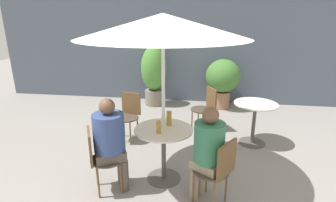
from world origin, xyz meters
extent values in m
plane|color=gray|center=(0.00, 0.00, 0.00)|extent=(20.00, 20.00, 0.00)
cube|color=#4C5666|center=(0.00, 3.77, 1.50)|extent=(10.00, 0.06, 3.00)
cylinder|color=#514C47|center=(-0.07, 0.19, 0.01)|extent=(0.46, 0.46, 0.01)
cylinder|color=#514C47|center=(-0.07, 0.19, 0.37)|extent=(0.06, 0.06, 0.70)
cylinder|color=silver|center=(-0.07, 0.19, 0.73)|extent=(0.76, 0.76, 0.02)
cylinder|color=#514C47|center=(1.29, 1.45, 0.01)|extent=(0.46, 0.46, 0.01)
cylinder|color=#514C47|center=(1.29, 1.45, 0.37)|extent=(0.06, 0.06, 0.70)
cylinder|color=silver|center=(1.29, 1.45, 0.73)|extent=(0.72, 0.72, 0.02)
cylinder|color=#42382D|center=(-0.72, -0.14, 0.43)|extent=(0.42, 0.42, 0.02)
cylinder|color=brown|center=(-0.91, -0.08, 0.21)|extent=(0.02, 0.02, 0.42)
cylinder|color=brown|center=(-0.79, -0.33, 0.21)|extent=(0.02, 0.02, 0.42)
cylinder|color=brown|center=(-0.66, 0.04, 0.21)|extent=(0.02, 0.02, 0.42)
cylinder|color=brown|center=(-0.54, -0.20, 0.21)|extent=(0.02, 0.02, 0.42)
cube|color=brown|center=(-0.89, -0.23, 0.64)|extent=(0.19, 0.33, 0.40)
cylinder|color=#42382D|center=(0.54, -0.21, 0.43)|extent=(0.42, 0.42, 0.02)
cylinder|color=brown|center=(0.58, -0.40, 0.21)|extent=(0.02, 0.02, 0.42)
cylinder|color=brown|center=(0.73, -0.17, 0.21)|extent=(0.02, 0.02, 0.42)
cylinder|color=brown|center=(0.35, -0.25, 0.21)|extent=(0.02, 0.02, 0.42)
cylinder|color=brown|center=(0.50, -0.02, 0.21)|extent=(0.02, 0.02, 0.42)
cube|color=brown|center=(0.70, -0.32, 0.64)|extent=(0.22, 0.32, 0.40)
cylinder|color=#42382D|center=(-0.90, 1.24, 0.43)|extent=(0.42, 0.42, 0.02)
cylinder|color=brown|center=(-0.74, 1.34, 0.21)|extent=(0.02, 0.02, 0.42)
cylinder|color=brown|center=(-1.01, 1.40, 0.21)|extent=(0.02, 0.02, 0.42)
cylinder|color=brown|center=(-0.79, 1.07, 0.21)|extent=(0.02, 0.02, 0.42)
cylinder|color=brown|center=(-1.06, 1.13, 0.21)|extent=(0.02, 0.02, 0.42)
cube|color=brown|center=(-0.86, 1.42, 0.64)|extent=(0.36, 0.10, 0.40)
cylinder|color=#42382D|center=(0.39, 1.86, 0.43)|extent=(0.42, 0.42, 0.02)
cylinder|color=brown|center=(0.58, 1.80, 0.21)|extent=(0.02, 0.02, 0.42)
cylinder|color=brown|center=(0.45, 2.04, 0.21)|extent=(0.02, 0.02, 0.42)
cylinder|color=brown|center=(0.33, 1.67, 0.21)|extent=(0.02, 0.02, 0.42)
cylinder|color=brown|center=(0.21, 1.92, 0.21)|extent=(0.02, 0.02, 0.42)
cube|color=brown|center=(0.56, 1.94, 0.64)|extent=(0.19, 0.33, 0.40)
cylinder|color=brown|center=(-0.52, -0.14, 0.21)|extent=(0.11, 0.11, 0.42)
cylinder|color=brown|center=(-0.60, 0.01, 0.21)|extent=(0.11, 0.11, 0.42)
cube|color=brown|center=(-0.69, -0.13, 0.50)|extent=(0.47, 0.45, 0.11)
cylinder|color=#384C84|center=(-0.69, -0.13, 0.79)|extent=(0.38, 0.38, 0.46)
sphere|color=brown|center=(-0.69, -0.13, 1.12)|extent=(0.19, 0.19, 0.19)
cylinder|color=gray|center=(0.44, -0.06, 0.21)|extent=(0.10, 0.10, 0.42)
cylinder|color=gray|center=(0.35, -0.19, 0.21)|extent=(0.10, 0.10, 0.42)
cube|color=gray|center=(0.50, -0.19, 0.50)|extent=(0.43, 0.42, 0.10)
cylinder|color=#337551|center=(0.50, -0.19, 0.78)|extent=(0.34, 0.34, 0.46)
sphere|color=brown|center=(0.50, -0.19, 1.10)|extent=(0.19, 0.19, 0.19)
cylinder|color=#B28433|center=(-0.11, 0.05, 0.82)|extent=(0.06, 0.06, 0.16)
cylinder|color=#B28433|center=(-0.02, 0.32, 0.83)|extent=(0.07, 0.07, 0.19)
cylinder|color=slate|center=(-0.82, 3.30, 0.19)|extent=(0.45, 0.45, 0.38)
ellipsoid|color=#4C8938|center=(-0.82, 3.30, 0.92)|extent=(0.62, 0.62, 1.08)
cylinder|color=#93664C|center=(0.84, 3.29, 0.20)|extent=(0.38, 0.38, 0.40)
ellipsoid|color=#427533|center=(0.84, 3.29, 0.79)|extent=(0.81, 0.81, 0.78)
cylinder|color=silver|center=(-0.07, 0.19, 1.07)|extent=(0.04, 0.04, 2.15)
cone|color=silver|center=(-0.07, 0.19, 2.01)|extent=(2.02, 2.02, 0.28)
camera|label=1|loc=(0.43, -2.87, 2.10)|focal=28.00mm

